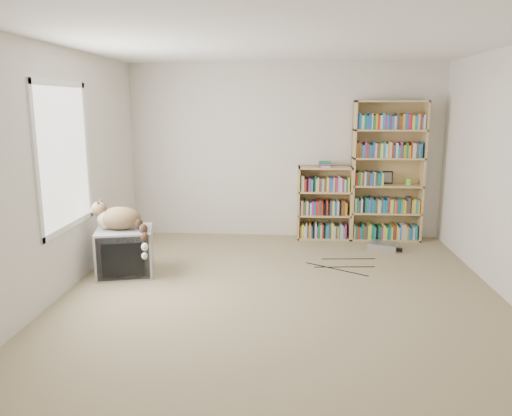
# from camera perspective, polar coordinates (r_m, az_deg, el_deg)

# --- Properties ---
(floor) EXTENTS (4.50, 5.00, 0.01)m
(floor) POSITION_cam_1_polar(r_m,az_deg,el_deg) (5.14, 2.87, -10.26)
(floor) COLOR tan
(floor) RESTS_ON ground
(wall_back) EXTENTS (4.50, 0.02, 2.50)m
(wall_back) POSITION_cam_1_polar(r_m,az_deg,el_deg) (7.29, 3.31, 6.46)
(wall_back) COLOR silver
(wall_back) RESTS_ON floor
(wall_front) EXTENTS (4.50, 0.02, 2.50)m
(wall_front) POSITION_cam_1_polar(r_m,az_deg,el_deg) (2.36, 2.14, -4.94)
(wall_front) COLOR silver
(wall_front) RESTS_ON floor
(wall_left) EXTENTS (0.02, 5.00, 2.50)m
(wall_left) POSITION_cam_1_polar(r_m,az_deg,el_deg) (5.34, -21.97, 3.64)
(wall_left) COLOR silver
(wall_left) RESTS_ON floor
(ceiling) EXTENTS (4.50, 5.00, 0.02)m
(ceiling) POSITION_cam_1_polar(r_m,az_deg,el_deg) (4.79, 3.20, 18.63)
(ceiling) COLOR white
(ceiling) RESTS_ON wall_back
(window) EXTENTS (0.02, 1.22, 1.52)m
(window) POSITION_cam_1_polar(r_m,az_deg,el_deg) (5.49, -21.08, 5.50)
(window) COLOR white
(window) RESTS_ON wall_left
(crt_tv) EXTENTS (0.73, 0.68, 0.54)m
(crt_tv) POSITION_cam_1_polar(r_m,az_deg,el_deg) (5.94, -14.71, -4.85)
(crt_tv) COLOR #959597
(crt_tv) RESTS_ON floor
(cat) EXTENTS (0.72, 0.51, 0.57)m
(cat) POSITION_cam_1_polar(r_m,az_deg,el_deg) (5.79, -14.91, -1.55)
(cat) COLOR #392417
(cat) RESTS_ON crt_tv
(bookcase_tall) EXTENTS (0.99, 0.30, 1.98)m
(bookcase_tall) POSITION_cam_1_polar(r_m,az_deg,el_deg) (7.32, 14.75, 3.61)
(bookcase_tall) COLOR tan
(bookcase_tall) RESTS_ON floor
(bookcase_short) EXTENTS (0.77, 0.30, 1.05)m
(bookcase_short) POSITION_cam_1_polar(r_m,az_deg,el_deg) (7.28, 7.80, 0.29)
(bookcase_short) COLOR tan
(bookcase_short) RESTS_ON floor
(book_stack) EXTENTS (0.18, 0.24, 0.08)m
(book_stack) POSITION_cam_1_polar(r_m,az_deg,el_deg) (7.15, 7.83, 4.98)
(book_stack) COLOR #A52716
(book_stack) RESTS_ON bookcase_short
(green_mug) EXTENTS (0.08, 0.08, 0.09)m
(green_mug) POSITION_cam_1_polar(r_m,az_deg,el_deg) (7.38, 17.05, 2.91)
(green_mug) COLOR #69CA39
(green_mug) RESTS_ON bookcase_tall
(framed_print) EXTENTS (0.13, 0.05, 0.18)m
(framed_print) POSITION_cam_1_polar(r_m,az_deg,el_deg) (7.41, 14.83, 3.41)
(framed_print) COLOR black
(framed_print) RESTS_ON bookcase_tall
(dvd_player) EXTENTS (0.46, 0.41, 0.09)m
(dvd_player) POSITION_cam_1_polar(r_m,az_deg,el_deg) (6.98, 14.39, -4.23)
(dvd_player) COLOR #A4A3A8
(dvd_player) RESTS_ON floor
(wall_outlet) EXTENTS (0.01, 0.08, 0.13)m
(wall_outlet) POSITION_cam_1_polar(r_m,az_deg,el_deg) (6.38, -17.50, -3.35)
(wall_outlet) COLOR silver
(wall_outlet) RESTS_ON wall_left
(floor_cables) EXTENTS (1.20, 0.70, 0.01)m
(floor_cables) POSITION_cam_1_polar(r_m,az_deg,el_deg) (6.27, 5.71, -6.13)
(floor_cables) COLOR black
(floor_cables) RESTS_ON floor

